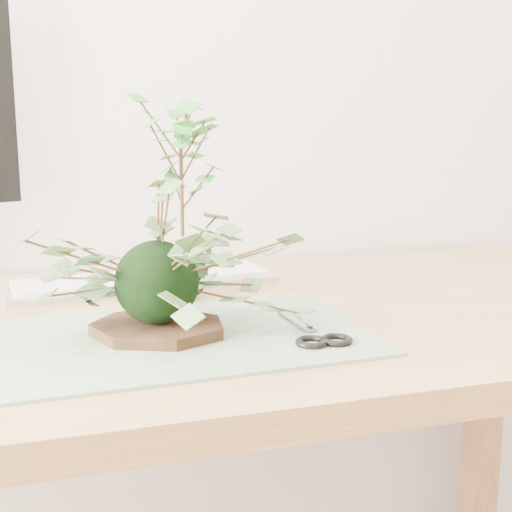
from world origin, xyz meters
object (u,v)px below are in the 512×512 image
at_px(desk, 172,376).
at_px(ivy_kokedama, 156,243).
at_px(keyboard, 143,281).
at_px(maple_kokedama, 181,154).

height_order(desk, ivy_kokedama, ivy_kokedama).
relative_size(desk, ivy_kokedama, 4.07).
xyz_separation_m(ivy_kokedama, keyboard, (0.02, 0.29, -0.12)).
bearing_deg(keyboard, ivy_kokedama, -100.17).
distance_m(ivy_kokedama, keyboard, 0.31).
bearing_deg(ivy_kokedama, keyboard, 85.53).
height_order(desk, maple_kokedama, maple_kokedama).
bearing_deg(maple_kokedama, ivy_kokedama, -111.33).
relative_size(maple_kokedama, keyboard, 0.70).
relative_size(ivy_kokedama, keyboard, 0.86).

